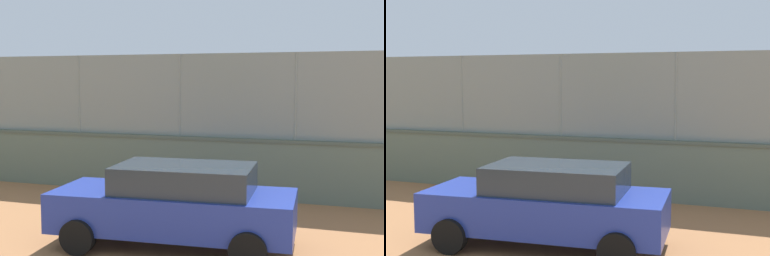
% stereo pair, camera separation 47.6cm
% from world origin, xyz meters
% --- Properties ---
extents(ground_plane, '(260.00, 260.00, 0.00)m').
position_xyz_m(ground_plane, '(0.00, 0.00, 0.00)').
color(ground_plane, '#A36B42').
extents(perimeter_wall, '(27.59, 1.26, 1.54)m').
position_xyz_m(perimeter_wall, '(1.69, 9.72, 0.78)').
color(perimeter_wall, slate).
rests_on(perimeter_wall, ground_plane).
extents(fence_panel_on_wall, '(27.09, 0.93, 2.15)m').
position_xyz_m(fence_panel_on_wall, '(1.69, 9.72, 2.62)').
color(fence_panel_on_wall, gray).
rests_on(fence_panel_on_wall, perimeter_wall).
extents(player_baseline_waiting, '(1.11, 0.72, 1.67)m').
position_xyz_m(player_baseline_waiting, '(-1.37, 2.23, 0.99)').
color(player_baseline_waiting, black).
rests_on(player_baseline_waiting, ground_plane).
extents(player_foreground_swinging, '(1.10, 0.77, 1.70)m').
position_xyz_m(player_foreground_swinging, '(3.70, -0.95, 1.00)').
color(player_foreground_swinging, black).
rests_on(player_foreground_swinging, ground_plane).
extents(player_at_service_line, '(1.08, 0.86, 1.62)m').
position_xyz_m(player_at_service_line, '(2.68, 0.77, 0.95)').
color(player_at_service_line, black).
rests_on(player_at_service_line, ground_plane).
extents(sports_ball, '(0.16, 0.16, 0.16)m').
position_xyz_m(sports_ball, '(-0.40, 3.49, 0.08)').
color(sports_ball, '#3399D8').
rests_on(sports_ball, ground_plane).
extents(parked_car_blue, '(4.50, 2.23, 1.50)m').
position_xyz_m(parked_car_blue, '(-1.33, 13.78, 0.79)').
color(parked_car_blue, '#23389E').
rests_on(parked_car_blue, ground_plane).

